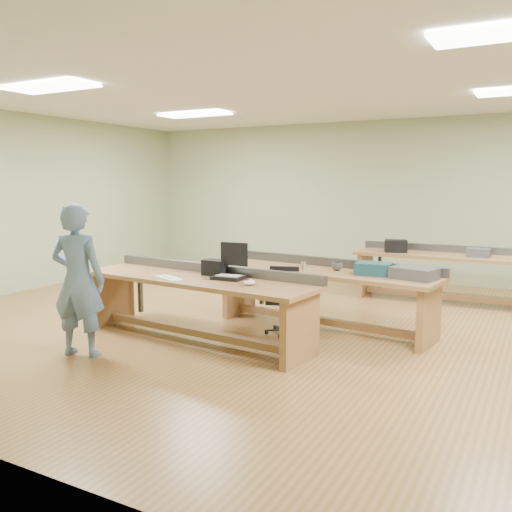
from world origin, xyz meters
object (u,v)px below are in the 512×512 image
camera_bag (215,268)px  drinks_can (304,266)px  workbench_mid (325,285)px  mug (337,267)px  person (78,280)px  parts_bin_teal (374,269)px  workbench_front (197,293)px  workbench_back (446,267)px  parts_bin_grey (414,273)px  laptop_base (229,277)px  task_chair (283,309)px

camera_bag → drinks_can: camera_bag is taller
workbench_mid → mug: size_ratio=23.06×
workbench_mid → person: bearing=-123.4°
parts_bin_teal → drinks_can: (-0.86, -0.12, -0.02)m
mug → workbench_front: bearing=-136.2°
person → workbench_back: bearing=-138.4°
parts_bin_teal → parts_bin_grey: parts_bin_teal is taller
workbench_back → camera_bag: camera_bag is taller
laptop_base → person: bearing=-139.4°
task_chair → mug: 0.86m
parts_bin_grey → mug: bearing=170.8°
task_chair → drinks_can: size_ratio=7.47×
workbench_back → mug: bearing=-112.3°
workbench_mid → laptop_base: size_ratio=8.53×
task_chair → parts_bin_teal: 1.20m
workbench_back → parts_bin_teal: size_ratio=6.65×
workbench_back → workbench_mid: bearing=-115.0°
mug → drinks_can: size_ratio=1.18×
workbench_front → drinks_can: bearing=54.0°
workbench_front → person: size_ratio=1.89×
workbench_mid → camera_bag: size_ratio=10.70×
parts_bin_teal → mug: parts_bin_teal is taller
workbench_front → camera_bag: (0.13, 0.19, 0.28)m
workbench_mid → drinks_can: 0.38m
mug → parts_bin_grey: bearing=-9.2°
workbench_mid → mug: 0.28m
laptop_base → parts_bin_grey: parts_bin_grey is taller
workbench_back → mug: size_ratio=21.39×
workbench_back → parts_bin_grey: 2.44m
workbench_mid → person: size_ratio=1.80×
person → mug: person is taller
camera_bag → task_chair: 1.00m
mug → drinks_can: drinks_can is taller
workbench_mid → workbench_back: size_ratio=1.08×
drinks_can → workbench_back: bearing=61.9°
drinks_can → workbench_mid: bearing=35.9°
laptop_base → parts_bin_teal: (1.36, 1.08, 0.05)m
workbench_mid → laptop_base: workbench_mid is taller
camera_bag → mug: 1.54m
drinks_can → parts_bin_teal: bearing=7.7°
laptop_base → drinks_can: drinks_can is taller
workbench_mid → person: person is taller
parts_bin_teal → drinks_can: 0.87m
laptop_base → parts_bin_grey: (1.85, 1.00, 0.05)m
workbench_front → person: 1.34m
camera_bag → workbench_mid: bearing=48.3°
workbench_back → drinks_can: (-1.31, -2.46, 0.25)m
workbench_front → workbench_back: size_ratio=1.13×
workbench_mid → laptop_base: bearing=-116.2°
workbench_mid → parts_bin_teal: size_ratio=7.17×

